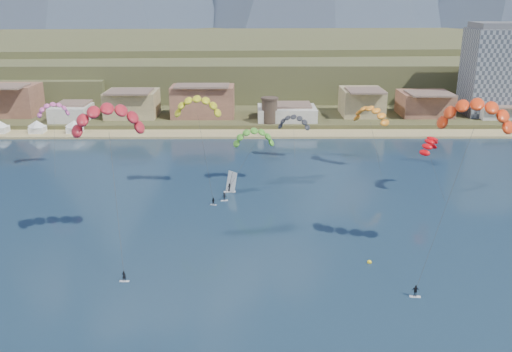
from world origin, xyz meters
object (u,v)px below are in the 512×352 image
(kitesurfer_green, at_px, (254,135))
(buoy, at_px, (369,262))
(apartment_tower, at_px, (495,70))
(watchtower, at_px, (270,110))
(windsurfer, at_px, (230,186))
(kitesurfer_red, at_px, (107,114))
(kitesurfer_yellow, at_px, (197,103))
(kitesurfer_orange, at_px, (476,110))

(kitesurfer_green, height_order, buoy, kitesurfer_green)
(apartment_tower, relative_size, watchtower, 3.72)
(buoy, bearing_deg, apartment_tower, 59.60)
(windsurfer, relative_size, buoy, 6.36)
(kitesurfer_red, height_order, kitesurfer_green, kitesurfer_red)
(windsurfer, bearing_deg, apartment_tower, 40.35)
(kitesurfer_yellow, distance_m, buoy, 52.14)
(kitesurfer_orange, relative_size, windsurfer, 6.39)
(apartment_tower, relative_size, kitesurfer_green, 1.85)
(kitesurfer_red, distance_m, kitesurfer_yellow, 32.01)
(watchtower, bearing_deg, kitesurfer_green, -95.51)
(apartment_tower, bearing_deg, kitesurfer_red, -136.03)
(windsurfer, bearing_deg, kitesurfer_green, 51.96)
(kitesurfer_orange, bearing_deg, apartment_tower, 65.49)
(watchtower, relative_size, kitesurfer_yellow, 0.37)
(kitesurfer_yellow, relative_size, kitesurfer_orange, 0.77)
(apartment_tower, bearing_deg, kitesurfer_green, -140.55)
(watchtower, bearing_deg, buoy, -81.92)
(apartment_tower, height_order, kitesurfer_orange, apartment_tower)
(windsurfer, xyz_separation_m, buoy, (24.74, -35.41, -1.39))
(kitesurfer_green, bearing_deg, buoy, -65.32)
(kitesurfer_yellow, bearing_deg, kitesurfer_green, 26.35)
(kitesurfer_red, xyz_separation_m, kitesurfer_orange, (59.09, -5.14, 1.67))
(kitesurfer_red, bearing_deg, kitesurfer_green, 55.67)
(apartment_tower, xyz_separation_m, kitesurfer_green, (-85.43, -70.30, -6.10))
(apartment_tower, distance_m, kitesurfer_green, 110.80)
(apartment_tower, relative_size, windsurfer, 6.70)
(watchtower, xyz_separation_m, windsurfer, (-10.76, -63.11, -4.85))
(windsurfer, distance_m, buoy, 43.21)
(apartment_tower, xyz_separation_m, buoy, (-66.02, -112.52, -17.69))
(kitesurfer_green, relative_size, windsurfer, 3.62)
(kitesurfer_orange, distance_m, kitesurfer_green, 55.35)
(kitesurfer_orange, bearing_deg, kitesurfer_yellow, 143.72)
(kitesurfer_red, relative_size, kitesurfer_orange, 0.92)
(kitesurfer_red, distance_m, kitesurfer_green, 44.76)
(buoy, bearing_deg, kitesurfer_orange, 5.76)
(apartment_tower, distance_m, kitesurfer_yellow, 124.04)
(apartment_tower, bearing_deg, watchtower, -170.07)
(kitesurfer_orange, bearing_deg, kitesurfer_red, 175.03)
(watchtower, relative_size, kitesurfer_green, 0.50)
(kitesurfer_orange, xyz_separation_m, kitesurfer_green, (-34.83, 40.67, -14.02))
(apartment_tower, height_order, buoy, apartment_tower)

